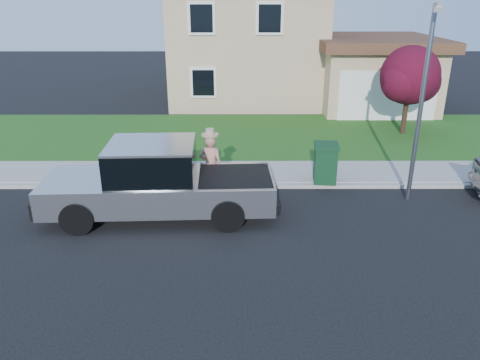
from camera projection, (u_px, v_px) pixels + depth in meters
name	position (u px, v px, depth m)	size (l,w,h in m)	color
ground	(256.00, 231.00, 12.07)	(80.00, 80.00, 0.00)	black
curb	(285.00, 186.00, 14.74)	(40.00, 0.20, 0.12)	gray
sidewalk	(282.00, 173.00, 15.75)	(40.00, 2.00, 0.15)	gray
lawn	(273.00, 136.00, 19.94)	(40.00, 7.00, 0.10)	#184A15
house	(270.00, 42.00, 26.09)	(14.00, 11.30, 6.85)	tan
pickup_truck	(158.00, 182.00, 12.60)	(6.38, 2.48, 2.07)	black
woman	(211.00, 164.00, 13.87)	(0.75, 0.56, 2.08)	tan
ornamental_tree	(411.00, 78.00, 19.27)	(2.68, 2.42, 3.68)	black
trash_bin	(325.00, 163.00, 14.66)	(0.82, 0.92, 1.22)	#0E3419
street_lamp	(423.00, 95.00, 12.71)	(0.34, 0.72, 5.49)	slate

